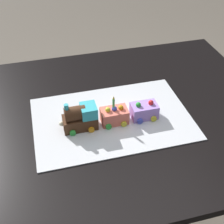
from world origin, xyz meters
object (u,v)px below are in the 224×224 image
(cake_locomotive, at_px, (80,118))
(cake_car_flatbed_coral, at_px, (114,115))
(birthday_candle, at_px, (114,102))
(cake_car_tanker_lavender, at_px, (144,111))
(dining_table, at_px, (104,135))

(cake_locomotive, relative_size, cake_car_flatbed_coral, 1.40)
(cake_car_flatbed_coral, bearing_deg, birthday_candle, 180.00)
(cake_car_tanker_lavender, bearing_deg, dining_table, 160.63)
(dining_table, height_order, cake_car_flatbed_coral, cake_car_flatbed_coral)
(cake_car_flatbed_coral, bearing_deg, cake_car_tanker_lavender, 0.00)
(birthday_candle, bearing_deg, cake_locomotive, 180.00)
(dining_table, bearing_deg, cake_car_flatbed_coral, -59.07)
(cake_locomotive, height_order, birthday_candle, birthday_candle)
(cake_car_tanker_lavender, bearing_deg, cake_car_flatbed_coral, 180.00)
(cake_locomotive, distance_m, cake_car_tanker_lavender, 0.25)
(dining_table, height_order, birthday_candle, birthday_candle)
(dining_table, relative_size, cake_car_flatbed_coral, 14.00)
(cake_locomotive, distance_m, birthday_candle, 0.13)
(cake_locomotive, xyz_separation_m, cake_car_flatbed_coral, (0.13, -0.00, -0.02))
(dining_table, bearing_deg, cake_locomotive, -151.67)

